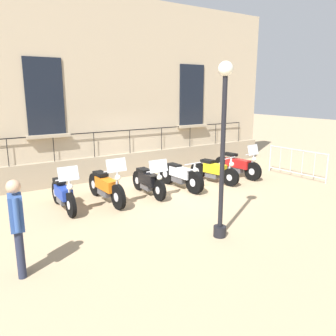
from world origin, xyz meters
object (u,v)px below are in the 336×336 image
Objects in this scene: motorcycle_orange at (106,187)px; motorcycle_red at (237,165)px; motorcycle_yellow at (214,171)px; motorcycle_blue at (63,195)px; lamppost at (223,148)px; motorcycle_white at (180,176)px; motorcycle_black at (149,181)px; crowd_barrier at (297,162)px; pedestrian_standing at (17,223)px.

motorcycle_orange is 5.26m from motorcycle_red.
motorcycle_yellow is 0.95× the size of motorcycle_red.
lamppost reaches higher than motorcycle_blue.
motorcycle_white is 1.43m from motorcycle_yellow.
motorcycle_black is 0.97× the size of motorcycle_yellow.
lamppost reaches higher than motorcycle_orange.
motorcycle_blue is 0.86× the size of motorcycle_orange.
motorcycle_black reaches higher than crowd_barrier.
pedestrian_standing is at bearing -67.03° from motorcycle_yellow.
motorcycle_black is at bearing -87.41° from motorcycle_red.
lamppost is at bearing -38.92° from motorcycle_yellow.
motorcycle_orange reaches higher than motorcycle_black.
motorcycle_white is (0.01, 2.60, -0.03)m from motorcycle_orange.
pedestrian_standing is (2.94, -5.44, 0.56)m from motorcycle_white.
motorcycle_black reaches higher than motorcycle_white.
motorcycle_black is 1.25m from motorcycle_white.
motorcycle_yellow is at bearing 141.08° from lamppost.
crowd_barrier is 1.39× the size of pedestrian_standing.
motorcycle_orange reaches higher than motorcycle_white.
motorcycle_black is at bearing 124.19° from pedestrian_standing.
pedestrian_standing is (3.03, -8.10, 0.55)m from motorcycle_red.
motorcycle_red is (-0.18, 3.90, -0.00)m from motorcycle_black.
motorcycle_yellow is at bearing 112.97° from pedestrian_standing.
motorcycle_blue is at bearing -90.38° from motorcycle_yellow.
motorcycle_black is 3.90m from motorcycle_red.
motorcycle_yellow is (-0.06, 2.67, -0.04)m from motorcycle_black.
motorcycle_orange is 1.04× the size of motorcycle_white.
motorcycle_yellow is at bearing 91.26° from motorcycle_black.
lamppost is 2.15× the size of pedestrian_standing.
motorcycle_white is at bearing 89.91° from motorcycle_blue.
motorcycle_blue is 0.99× the size of motorcycle_black.
motorcycle_black is 3.84m from lamppost.
crowd_barrier is at bearing 112.65° from lamppost.
crowd_barrier is at bearing 100.44° from pedestrian_standing.
motorcycle_red is 2.20m from crowd_barrier.
motorcycle_red is at bearing 110.50° from pedestrian_standing.
motorcycle_blue is 4.59m from lamppost.
lamppost is 1.55× the size of crowd_barrier.
lamppost reaches higher than pedestrian_standing.
motorcycle_yellow is at bearing -84.54° from motorcycle_red.
motorcycle_orange is at bearing -162.25° from lamppost.
motorcycle_blue reaches higher than motorcycle_yellow.
motorcycle_red is at bearing 90.90° from motorcycle_orange.
motorcycle_white is 1.25× the size of pedestrian_standing.
lamppost is at bearing -67.35° from crowd_barrier.
pedestrian_standing is at bearing -99.25° from lamppost.
crowd_barrier is at bearing 76.17° from motorcycle_white.
motorcycle_white is 0.90× the size of crowd_barrier.
crowd_barrier is (1.11, 7.10, 0.11)m from motorcycle_orange.
crowd_barrier is at bearing 56.95° from motorcycle_red.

